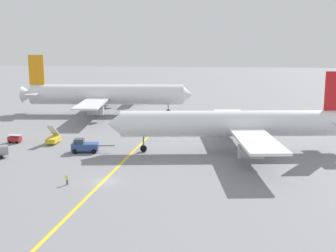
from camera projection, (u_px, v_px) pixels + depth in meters
ground_plane at (104, 182)px, 68.49m from camera, size 600.00×600.00×0.00m
taxiway_stripe at (121, 164)px, 78.20m from camera, size 7.29×119.84×0.01m
airliner_at_gate_left at (106, 95)px, 130.76m from camera, size 50.42×46.90×17.22m
airliner_being_pushed at (235, 124)px, 86.22m from camera, size 48.83×43.01×15.58m
pushback_tug at (84, 146)px, 86.27m from camera, size 8.41×3.36×2.98m
gse_baggage_cart_near_cluster at (15, 139)px, 94.27m from camera, size 2.80×1.71×1.71m
gse_stair_truck_yellow at (53, 139)px, 93.73m from camera, size 2.25×4.73×4.06m
ground_crew_marshaller_foreground at (67, 180)px, 66.85m from camera, size 0.49×0.36×1.57m
jet_bridge at (138, 91)px, 154.26m from camera, size 4.33×19.92×5.68m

